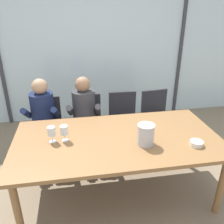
{
  "coord_description": "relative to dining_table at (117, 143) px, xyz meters",
  "views": [
    {
      "loc": [
        -0.43,
        -2.17,
        2.08
      ],
      "look_at": [
        0.0,
        0.35,
        0.92
      ],
      "focal_mm": 37.7,
      "sensor_mm": 36.0,
      "label": 1
    }
  ],
  "objects": [
    {
      "name": "tasting_bowl",
      "position": [
        0.77,
        -0.29,
        0.09
      ],
      "size": [
        0.13,
        0.13,
        0.05
      ],
      "primitive_type": "cylinder",
      "color": "silver",
      "rests_on": "dining_table"
    },
    {
      "name": "hillside_vineyard",
      "position": [
        0.0,
        6.18,
        0.16
      ],
      "size": [
        13.43,
        2.4,
        1.72
      ],
      "primitive_type": "cube",
      "color": "#568942",
      "rests_on": "ground"
    },
    {
      "name": "wine_glass_near_bucket",
      "position": [
        -0.56,
        0.04,
        0.18
      ],
      "size": [
        0.08,
        0.08,
        0.17
      ],
      "color": "silver",
      "rests_on": "dining_table"
    },
    {
      "name": "ground",
      "position": [
        0.0,
        1.0,
        -0.7
      ],
      "size": [
        14.0,
        14.0,
        0.0
      ],
      "primitive_type": "plane",
      "color": "#847056"
    },
    {
      "name": "window_glass_panel",
      "position": [
        0.0,
        2.23,
        0.6
      ],
      "size": [
        7.43,
        0.03,
        2.6
      ],
      "primitive_type": "cube",
      "color": "silver",
      "rests_on": "ground"
    },
    {
      "name": "window_mullion_right",
      "position": [
        1.67,
        2.21,
        0.6
      ],
      "size": [
        0.06,
        0.06,
        2.6
      ],
      "primitive_type": "cube",
      "color": "#38383D",
      "rests_on": "ground"
    },
    {
      "name": "chair_right_of_center",
      "position": [
        0.82,
        1.02,
        -0.18
      ],
      "size": [
        0.48,
        0.48,
        0.88
      ],
      "rotation": [
        0.0,
        0.0,
        0.11
      ],
      "color": "#232328",
      "rests_on": "ground"
    },
    {
      "name": "dining_table",
      "position": [
        0.0,
        0.0,
        0.0
      ],
      "size": [
        2.23,
        1.16,
        0.77
      ],
      "color": "olive",
      "rests_on": "ground"
    },
    {
      "name": "chair_near_curtain",
      "position": [
        -0.84,
        0.97,
        -0.18
      ],
      "size": [
        0.49,
        0.49,
        0.88
      ],
      "rotation": [
        0.0,
        0.0,
        0.11
      ],
      "color": "#232328",
      "rests_on": "ground"
    },
    {
      "name": "wine_glass_by_left_taster",
      "position": [
        -0.69,
        0.04,
        0.18
      ],
      "size": [
        0.08,
        0.08,
        0.17
      ],
      "color": "silver",
      "rests_on": "dining_table"
    },
    {
      "name": "chair_center",
      "position": [
        0.29,
        1.02,
        -0.18
      ],
      "size": [
        0.45,
        0.45,
        0.88
      ],
      "rotation": [
        0.0,
        0.0,
        -0.03
      ],
      "color": "#232328",
      "rests_on": "ground"
    },
    {
      "name": "chair_left_of_center",
      "position": [
        -0.26,
        1.01,
        -0.18
      ],
      "size": [
        0.46,
        0.46,
        0.88
      ],
      "rotation": [
        0.0,
        0.0,
        -0.05
      ],
      "color": "#232328",
      "rests_on": "ground"
    },
    {
      "name": "person_navy_polo",
      "position": [
        -0.88,
        0.85,
        -0.01
      ],
      "size": [
        0.48,
        0.63,
        1.2
      ],
      "rotation": [
        0.0,
        0.0,
        -0.07
      ],
      "color": "#192347",
      "rests_on": "ground"
    },
    {
      "name": "person_charcoal_jacket",
      "position": [
        -0.31,
        0.85,
        -0.01
      ],
      "size": [
        0.48,
        0.62,
        1.2
      ],
      "rotation": [
        0.0,
        0.0,
        -0.06
      ],
      "color": "#38383D",
      "rests_on": "ground"
    },
    {
      "name": "ice_bucket_primary",
      "position": [
        0.26,
        -0.17,
        0.18
      ],
      "size": [
        0.18,
        0.18,
        0.23
      ],
      "color": "#B7B7BC",
      "rests_on": "dining_table"
    }
  ]
}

